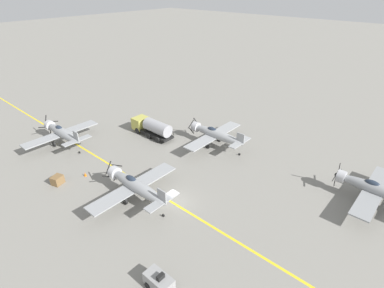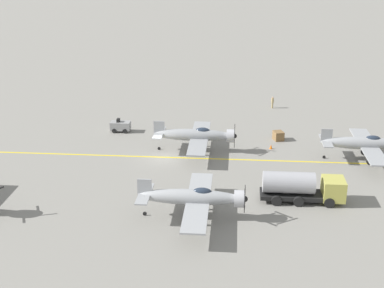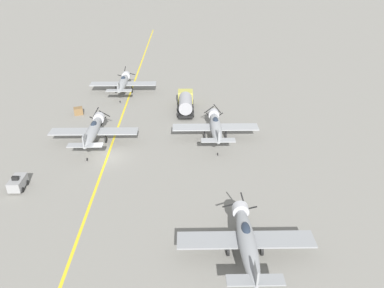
# 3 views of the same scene
# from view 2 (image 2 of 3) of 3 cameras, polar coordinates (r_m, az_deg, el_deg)

# --- Properties ---
(ground_plane) EXTENTS (400.00, 400.00, 0.00)m
(ground_plane) POSITION_cam_2_polar(r_m,az_deg,el_deg) (62.76, -3.25, -1.41)
(ground_plane) COLOR gray
(taxiway_stripe) EXTENTS (0.30, 160.00, 0.01)m
(taxiway_stripe) POSITION_cam_2_polar(r_m,az_deg,el_deg) (62.76, -3.25, -1.41)
(taxiway_stripe) COLOR yellow
(taxiway_stripe) RESTS_ON ground
(airplane_mid_right) EXTENTS (12.00, 9.98, 3.65)m
(airplane_mid_right) POSITION_cam_2_polar(r_m,az_deg,el_deg) (48.35, 0.23, -5.73)
(airplane_mid_right) COLOR #989A9D
(airplane_mid_right) RESTS_ON ground
(airplane_far_center) EXTENTS (12.00, 9.98, 3.75)m
(airplane_far_center) POSITION_cam_2_polar(r_m,az_deg,el_deg) (64.36, 18.05, 0.06)
(airplane_far_center) COLOR #939598
(airplane_far_center) RESTS_ON ground
(airplane_mid_center) EXTENTS (12.00, 9.98, 3.65)m
(airplane_mid_center) POSITION_cam_2_polar(r_m,az_deg,el_deg) (63.86, 0.49, 0.94)
(airplane_mid_center) COLOR gray
(airplane_mid_center) RESTS_ON ground
(fuel_tanker) EXTENTS (2.68, 8.00, 2.98)m
(fuel_tanker) POSITION_cam_2_polar(r_m,az_deg,el_deg) (52.66, 11.72, -4.50)
(fuel_tanker) COLOR black
(fuel_tanker) RESTS_ON ground
(tow_tractor) EXTENTS (1.57, 2.60, 1.79)m
(tow_tractor) POSITION_cam_2_polar(r_m,az_deg,el_deg) (71.66, -7.64, 1.93)
(tow_tractor) COLOR gray
(tow_tractor) RESTS_ON ground
(ground_crew_walking) EXTENTS (0.39, 0.39, 1.80)m
(ground_crew_walking) POSITION_cam_2_polar(r_m,az_deg,el_deg) (82.32, 8.58, 4.47)
(ground_crew_walking) COLOR tan
(ground_crew_walking) RESTS_ON ground
(supply_crate_by_tanker) EXTENTS (1.65, 1.50, 1.14)m
(supply_crate_by_tanker) POSITION_cam_2_polar(r_m,az_deg,el_deg) (68.86, 9.19, 0.88)
(supply_crate_by_tanker) COLOR brown
(supply_crate_by_tanker) RESTS_ON ground
(traffic_cone) EXTENTS (0.36, 0.36, 0.55)m
(traffic_cone) POSITION_cam_2_polar(r_m,az_deg,el_deg) (65.81, 8.42, -0.29)
(traffic_cone) COLOR orange
(traffic_cone) RESTS_ON ground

